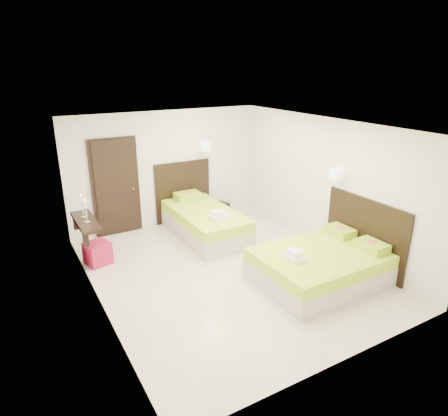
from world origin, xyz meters
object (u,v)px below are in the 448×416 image
nightstand (220,210)px  bed_single (203,220)px  bed_double (323,263)px  ottoman (98,253)px

nightstand → bed_single: bearing=-158.4°
bed_single → bed_double: (0.91, -2.78, -0.03)m
bed_single → nightstand: bearing=42.5°
nightstand → ottoman: bearing=176.7°
bed_single → bed_double: 2.92m
bed_single → nightstand: size_ratio=5.98×
bed_single → ottoman: bearing=-174.5°
bed_single → bed_double: bearing=-71.9°
bed_single → nightstand: bed_single is taller
bed_double → ottoman: 4.12m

